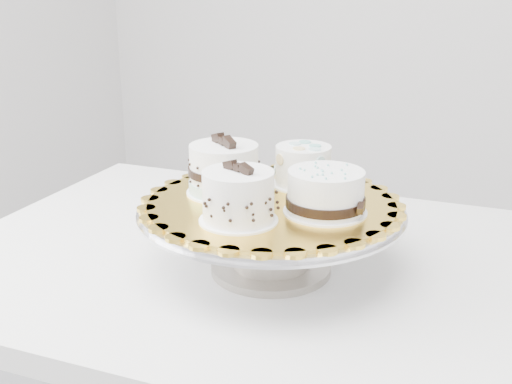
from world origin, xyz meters
The scene contains 7 objects.
table centered at (0.09, 0.12, 0.66)m, with size 1.25×0.93×0.75m.
cake_stand centered at (0.09, 0.06, 0.83)m, with size 0.41×0.41×0.11m.
cake_board centered at (0.09, 0.06, 0.86)m, with size 0.38×0.38×0.01m, color yellow.
cake_swirl centered at (0.09, -0.03, 0.90)m, with size 0.12×0.12×0.09m.
cake_banded centered at (0.01, 0.06, 0.90)m, with size 0.15×0.15×0.10m.
cake_dots centered at (0.10, 0.16, 0.90)m, with size 0.12×0.12×0.07m.
cake_ribbon centered at (0.18, 0.06, 0.90)m, with size 0.14×0.14×0.07m.
Camera 1 is at (0.54, -0.74, 1.20)m, focal length 45.00 mm.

